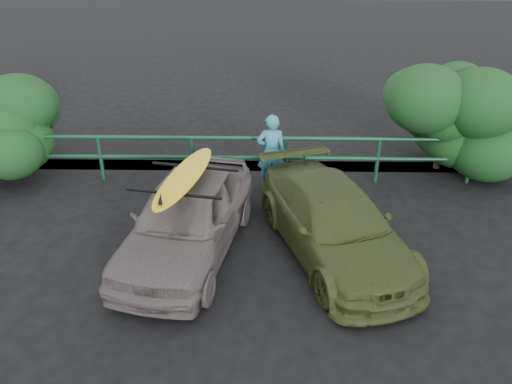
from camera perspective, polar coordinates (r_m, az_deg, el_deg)
ground at (r=6.90m, az=-4.16°, el=-17.15°), size 80.00×80.00×0.00m
guardrail at (r=10.81m, az=-2.02°, el=3.81°), size 14.00×0.08×1.04m
shrub_left at (r=12.25m, az=-25.14°, el=6.23°), size 3.20×2.40×1.90m
shrub_right at (r=11.89m, az=23.09°, el=7.03°), size 3.20×2.40×2.29m
sedan at (r=8.35m, az=-7.83°, el=-2.85°), size 2.30×4.14×1.33m
olive_vehicle at (r=8.40m, az=8.91°, el=-3.44°), size 2.79×4.30×1.16m
man at (r=10.35m, az=1.76°, el=4.52°), size 0.62×0.42×1.64m
roof_rack at (r=8.03m, az=-8.14°, el=1.42°), size 1.68×1.33×0.05m
surfboard at (r=8.00m, az=-8.17°, el=1.81°), size 0.96×2.47×0.07m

